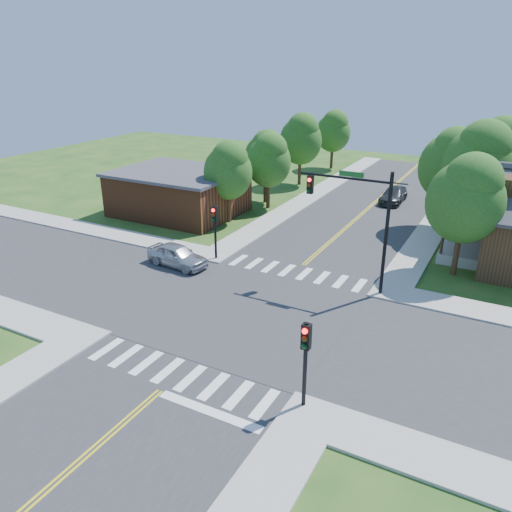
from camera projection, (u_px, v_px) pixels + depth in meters
The scene contains 25 objects.
ground at pixel (248, 314), 26.71m from camera, with size 100.00×100.00×0.00m, color #1F4816.
road_ns at pixel (248, 314), 26.71m from camera, with size 10.00×90.00×0.04m, color #2D2D30.
road_ew at pixel (248, 314), 26.70m from camera, with size 90.00×10.00×0.04m, color #2D2D30.
intersection_patch at pixel (248, 314), 26.71m from camera, with size 10.20×10.20×0.06m, color #2D2D30.
sidewalk_nw at pixel (183, 202), 46.53m from camera, with size 40.00×40.00×0.14m.
crosswalk_north at pixel (295, 272), 31.75m from camera, with size 8.85×2.00×0.01m.
crosswalk_south at pixel (179, 374), 21.64m from camera, with size 8.85×2.00×0.01m.
centerline at pixel (248, 313), 26.70m from camera, with size 0.30×90.00×0.01m.
stop_bar at pixel (210, 412), 19.42m from camera, with size 4.60×0.45×0.09m, color white.
signal_mast_ne at pixel (358, 211), 27.73m from camera, with size 5.30×0.42×7.20m.
signal_pole_se at pixel (305, 350), 18.67m from camera, with size 0.34×0.42×3.80m.
signal_pole_nw at pixel (215, 223), 32.72m from camera, with size 0.34×0.42×3.80m.
building_nw at pixel (179, 192), 43.00m from camera, with size 10.40×8.40×3.73m.
tree_e_a at pixel (467, 197), 29.54m from camera, with size 4.57×4.34×7.77m.
tree_e_b at pixel (479, 162), 35.64m from camera, with size 5.19×4.93×8.82m.
tree_e_c at pixel (497, 150), 41.56m from camera, with size 4.90×4.66×8.34m.
tree_e_d at pixel (502, 146), 49.14m from camera, with size 4.07×3.86×6.91m.
tree_w_a at pixel (228, 169), 39.70m from camera, with size 3.97×3.77×6.75m.
tree_w_b at pixel (266, 155), 45.15m from camera, with size 3.98×3.78×6.76m.
tree_w_c at pixel (301, 138), 51.27m from camera, with size 4.42×4.20×7.51m.
tree_w_d at pixel (334, 130), 58.88m from camera, with size 4.10×3.89×6.97m.
tree_house at pixel (452, 163), 37.70m from camera, with size 4.74×4.50×8.05m.
tree_bldg at pixel (269, 159), 43.43m from camera, with size 3.99×3.79×6.78m.
car_silver at pixel (177, 256), 32.46m from camera, with size 4.47×2.20×1.47m, color #BABDC2.
car_dgrey at pixel (393, 195), 46.46m from camera, with size 2.00×4.78×1.38m, color #2D3032.
Camera 1 is at (11.52, -20.56, 12.95)m, focal length 35.00 mm.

